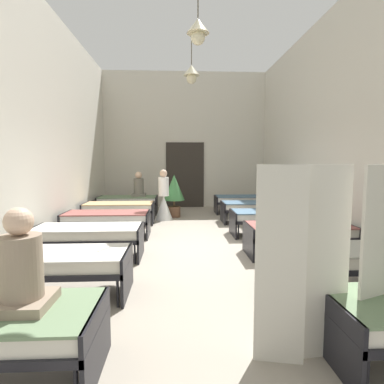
{
  "coord_description": "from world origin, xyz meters",
  "views": [
    {
      "loc": [
        -0.34,
        -6.36,
        1.73
      ],
      "look_at": [
        0.0,
        0.27,
        1.07
      ],
      "focal_mm": 29.62,
      "sensor_mm": 36.0,
      "label": 1
    }
  ],
  "objects": [
    {
      "name": "bed_left_row_2",
      "position": [
        -1.9,
        -0.79,
        0.44
      ],
      "size": [
        1.9,
        0.84,
        0.57
      ],
      "color": "black",
      "rests_on": "ground"
    },
    {
      "name": "bed_right_row_1",
      "position": [
        1.9,
        -2.36,
        0.44
      ],
      "size": [
        1.9,
        0.84,
        0.57
      ],
      "color": "black",
      "rests_on": "ground"
    },
    {
      "name": "bed_right_row_3",
      "position": [
        1.9,
        0.79,
        0.44
      ],
      "size": [
        1.9,
        0.84,
        0.57
      ],
      "color": "black",
      "rests_on": "ground"
    },
    {
      "name": "privacy_screen",
      "position": [
        0.95,
        -3.81,
        0.85
      ],
      "size": [
        1.25,
        0.19,
        1.7
      ],
      "rotation": [
        0.0,
        0.0,
        0.09
      ],
      "color": "silver",
      "rests_on": "ground"
    },
    {
      "name": "bed_right_row_4",
      "position": [
        1.9,
        2.36,
        0.44
      ],
      "size": [
        1.9,
        0.84,
        0.57
      ],
      "color": "black",
      "rests_on": "ground"
    },
    {
      "name": "patient_seated_secondary",
      "position": [
        -1.55,
        4.02,
        0.87
      ],
      "size": [
        0.44,
        0.44,
        0.8
      ],
      "color": "slate",
      "rests_on": "bed_left_row_5"
    },
    {
      "name": "bed_right_row_5",
      "position": [
        1.9,
        3.93,
        0.44
      ],
      "size": [
        1.9,
        0.84,
        0.57
      ],
      "color": "black",
      "rests_on": "ground"
    },
    {
      "name": "ground_plane",
      "position": [
        0.0,
        0.0,
        -0.05
      ],
      "size": [
        6.51,
        11.44,
        0.1
      ],
      "primitive_type": "cube",
      "color": "#9E9384"
    },
    {
      "name": "room_shell",
      "position": [
        -0.0,
        1.26,
        2.48
      ],
      "size": [
        6.31,
        11.04,
        4.95
      ],
      "color": "beige",
      "rests_on": "ground"
    },
    {
      "name": "potted_plant",
      "position": [
        -0.39,
        3.3,
        0.82
      ],
      "size": [
        0.65,
        0.65,
        1.31
      ],
      "color": "brown",
      "rests_on": "ground"
    },
    {
      "name": "bed_left_row_1",
      "position": [
        -1.9,
        -2.36,
        0.44
      ],
      "size": [
        1.9,
        0.84,
        0.57
      ],
      "color": "black",
      "rests_on": "ground"
    },
    {
      "name": "bed_left_row_4",
      "position": [
        -1.9,
        2.36,
        0.44
      ],
      "size": [
        1.9,
        0.84,
        0.57
      ],
      "color": "black",
      "rests_on": "ground"
    },
    {
      "name": "nurse_near_aisle",
      "position": [
        -0.7,
        2.9,
        0.53
      ],
      "size": [
        0.52,
        0.52,
        1.49
      ],
      "rotation": [
        0.0,
        0.0,
        3.7
      ],
      "color": "white",
      "rests_on": "ground"
    },
    {
      "name": "patient_seated_primary",
      "position": [
        -1.55,
        -3.89,
        0.87
      ],
      "size": [
        0.44,
        0.44,
        0.8
      ],
      "color": "gray",
      "rests_on": "bed_left_row_0"
    },
    {
      "name": "bed_left_row_3",
      "position": [
        -1.9,
        0.79,
        0.44
      ],
      "size": [
        1.9,
        0.84,
        0.57
      ],
      "color": "black",
      "rests_on": "ground"
    },
    {
      "name": "bed_right_row_2",
      "position": [
        1.9,
        -0.79,
        0.44
      ],
      "size": [
        1.9,
        0.84,
        0.57
      ],
      "color": "black",
      "rests_on": "ground"
    },
    {
      "name": "bed_left_row_5",
      "position": [
        -1.9,
        3.93,
        0.44
      ],
      "size": [
        1.9,
        0.84,
        0.57
      ],
      "color": "black",
      "rests_on": "ground"
    }
  ]
}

